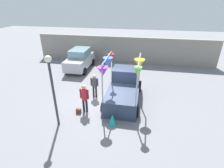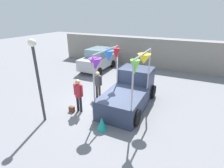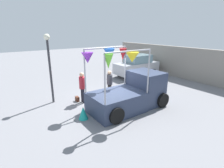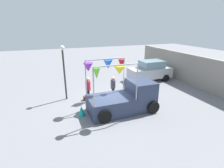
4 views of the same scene
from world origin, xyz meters
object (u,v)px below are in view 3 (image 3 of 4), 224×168
Objects in this scene: street_lamp at (49,59)px; handbag at (77,99)px; vendor_truck at (132,91)px; person_vendor at (110,81)px; parked_car at (137,66)px; person_customer at (82,85)px; folded_kite_bundle_teal at (83,113)px.

handbag is at bearing 59.76° from street_lamp.
vendor_truck is 4.70m from street_lamp.
vendor_truck is 3.22m from handbag.
street_lamp is at bearing -109.44° from person_vendor.
parked_car is (-4.70, 4.70, 0.06)m from vendor_truck.
person_customer is (2.69, -6.57, 0.12)m from parked_car.
person_vendor is (0.08, 1.77, -0.08)m from person_customer.
person_customer reaches higher than person_vendor.
person_customer reaches higher than handbag.
parked_car is 5.54m from person_vendor.
street_lamp reaches higher than parked_car.
handbag is (-2.36, -2.07, -0.74)m from vendor_truck.
person_customer is (-2.01, -1.87, 0.18)m from vendor_truck.
folded_kite_bundle_teal is (1.69, -2.61, -0.68)m from person_vendor.
folded_kite_bundle_teal is at bearing -95.11° from vendor_truck.
parked_car is at bearing 101.86° from street_lamp.
folded_kite_bundle_teal is at bearing -59.00° from parked_car.
vendor_truck is 1.93m from person_vendor.
street_lamp is (-1.03, -1.36, 1.40)m from person_customer.
person_vendor is (-1.93, -0.10, 0.10)m from vendor_truck.
street_lamp is 6.26× the size of folded_kite_bundle_teal.
parked_car is 8.24m from street_lamp.
vendor_truck is 2.38× the size of person_customer.
person_vendor is at bearing 77.74° from handbag.
vendor_truck is 6.95× the size of folded_kite_bundle_teal.
person_customer is 1.77m from person_vendor.
handbag is at bearing -70.92° from parked_car.
street_lamp reaches higher than vendor_truck.
person_customer is 2.10m from folded_kite_bundle_teal.
handbag is at bearing -138.73° from vendor_truck.
handbag is 0.47× the size of folded_kite_bundle_teal.
vendor_truck is 2.78m from folded_kite_bundle_teal.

